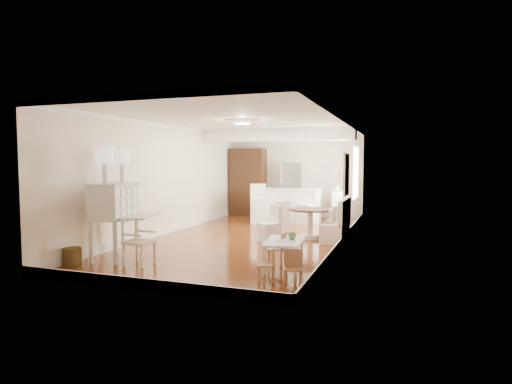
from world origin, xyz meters
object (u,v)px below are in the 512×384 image
Objects in this scene: kids_table at (284,255)px; dining_table at (310,224)px; slip_chair_near at (269,223)px; breakfast_counter at (287,205)px; slip_chair_far at (282,216)px; secretary_bureau at (115,221)px; kids_chair_c at (293,268)px; fridge at (301,191)px; bar_stool_right at (306,208)px; bar_stool_left at (258,204)px; kids_chair_b at (277,248)px; wicker_basket at (72,257)px; sideboard at (339,207)px; kids_chair_a at (266,264)px; pantry_cabinet at (248,182)px; gustavian_armchair at (139,241)px.

dining_table reaches higher than kids_table.
breakfast_counter is (-0.46, 3.35, 0.09)m from slip_chair_near.
slip_chair_near reaches higher than slip_chair_far.
kids_chair_c is at bearing -23.65° from secretary_bureau.
slip_chair_near is 0.47× the size of fridge.
secretary_bureau is 6.12m from bar_stool_right.
slip_chair_far is at bearing -72.06° from bar_stool_left.
fridge is (0.92, 1.70, 0.31)m from bar_stool_left.
kids_chair_b is 5.27m from bar_stool_left.
dining_table is (3.44, 4.07, 0.20)m from wicker_basket.
sideboard is at bearing 89.58° from kids_table.
breakfast_counter is at bearing 173.87° from kids_chair_a.
kids_chair_b is (-0.20, 0.26, 0.05)m from kids_table.
secretary_bureau reaches higher than kids_chair_a.
sideboard is (3.24, -0.74, -0.67)m from pantry_cabinet.
dining_table is 1.24× the size of slip_chair_near.
gustavian_armchair reaches higher than kids_chair_a.
secretary_bureau is 5.43m from bar_stool_left.
pantry_cabinet is at bearing 7.07° from gustavian_armchair.
fridge is (-1.09, 6.56, 0.60)m from kids_chair_b.
fridge is (2.00, 7.02, 0.17)m from secretary_bureau.
wicker_basket is 0.38× the size of slip_chair_far.
gustavian_armchair is at bearing -115.14° from bar_stool_left.
kids_chair_a is at bearing -91.86° from bar_stool_left.
slip_chair_far is at bearing -166.05° from kids_chair_b.
pantry_cabinet is (-2.16, 4.43, 0.72)m from slip_chair_near.
slip_chair_near is at bearing 36.75° from secretary_bureau.
bar_stool_left is (-2.01, 4.86, 0.29)m from kids_chair_b.
kids_table is 0.44× the size of pantry_cabinet.
slip_chair_far is 1.73m from bar_stool_left.
pantry_cabinet is at bearing 170.38° from bar_stool_right.
bar_stool_left is at bearing -60.49° from pantry_cabinet.
bar_stool_right is at bearing -151.29° from sideboard.
kids_chair_a is at bearing 81.06° from slip_chair_far.
bar_stool_right reaches higher than kids_chair_a.
slip_chair_far is at bearing 96.25° from kids_chair_c.
bar_stool_left is (1.08, 5.32, -0.13)m from secretary_bureau.
breakfast_counter is at bearing -7.46° from gustavian_armchair.
bar_stool_right is at bearing 128.49° from slip_chair_near.
gustavian_armchair is 1.54× the size of kids_chair_c.
bar_stool_right reaches higher than kids_table.
gustavian_armchair is 2.60m from kids_table.
kids_chair_c is (4.04, 0.03, 0.12)m from wicker_basket.
kids_chair_a is 1.00× the size of kids_chair_c.
secretary_bureau is at bearing -90.81° from pantry_cabinet.
secretary_bureau is 2.61× the size of kids_chair_c.
bar_stool_right is 1.56m from fridge.
secretary_bureau is 1.43× the size of kids_table.
gustavian_armchair reaches higher than slip_chair_far.
secretary_bureau is 2.40× the size of kids_chair_b.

